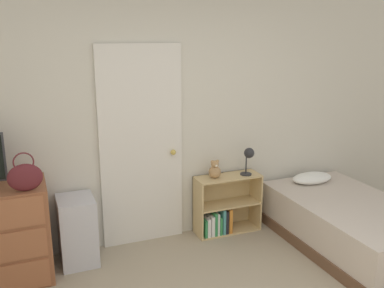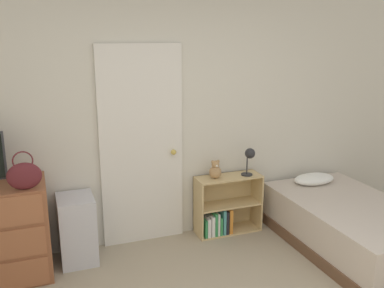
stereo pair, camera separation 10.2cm
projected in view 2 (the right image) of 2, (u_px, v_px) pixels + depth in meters
name	position (u px, v px, depth m)	size (l,w,h in m)	color
wall_back	(168.00, 120.00, 4.41)	(10.00, 0.06, 2.55)	beige
door_closed	(142.00, 147.00, 4.32)	(0.85, 0.09, 2.05)	silver
handbag	(24.00, 175.00, 3.53)	(0.28, 0.09, 0.33)	#591E23
storage_bin	(77.00, 229.00, 4.08)	(0.34, 0.40, 0.65)	silver
bookshelf	(223.00, 211.00, 4.69)	(0.72, 0.27, 0.64)	tan
teddy_bear	(215.00, 170.00, 4.53)	(0.13, 0.13, 0.20)	tan
desk_lamp	(250.00, 156.00, 4.59)	(0.14, 0.14, 0.30)	#262628
bed	(350.00, 225.00, 4.36)	(1.09, 1.82, 0.59)	brown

